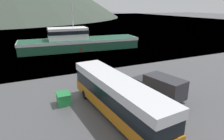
% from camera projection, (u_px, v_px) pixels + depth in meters
% --- Properties ---
extents(water_surface, '(240.00, 240.00, 0.00)m').
position_uv_depth(water_surface, '(27.00, 20.00, 131.28)').
color(water_surface, '#3D5160').
rests_on(water_surface, ground).
extents(tour_bus, '(3.53, 12.86, 3.39)m').
position_uv_depth(tour_bus, '(116.00, 96.00, 16.91)').
color(tour_bus, '#B26614').
rests_on(tour_bus, ground).
extents(delivery_van, '(3.29, 6.20, 2.30)m').
position_uv_depth(delivery_van, '(160.00, 86.00, 20.73)').
color(delivery_van, '#2D2D33').
rests_on(delivery_van, ground).
extents(fishing_boat, '(25.40, 7.96, 9.69)m').
position_uv_depth(fishing_boat, '(78.00, 41.00, 42.71)').
color(fishing_boat, '#1E5138').
rests_on(fishing_boat, water_surface).
extents(storage_bin, '(1.26, 1.54, 1.14)m').
position_uv_depth(storage_bin, '(64.00, 98.00, 19.34)').
color(storage_bin, green).
rests_on(storage_bin, ground).
extents(small_boat, '(4.24, 5.88, 1.08)m').
position_uv_depth(small_boat, '(76.00, 47.00, 42.87)').
color(small_boat, maroon).
rests_on(small_boat, water_surface).
extents(mooring_bollard, '(0.28, 0.28, 0.73)m').
position_uv_depth(mooring_bollard, '(107.00, 68.00, 29.08)').
color(mooring_bollard, '#B29919').
rests_on(mooring_bollard, ground).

